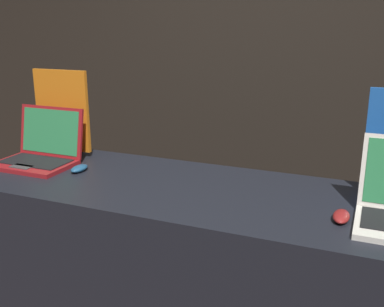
{
  "coord_description": "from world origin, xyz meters",
  "views": [
    {
      "loc": [
        0.68,
        -1.29,
        1.56
      ],
      "look_at": [
        0.0,
        0.35,
        1.05
      ],
      "focal_mm": 42.0,
      "sensor_mm": 36.0,
      "label": 1
    }
  ],
  "objects_px": {
    "mouse_front": "(79,168)",
    "promo_stand_front": "(62,115)",
    "mouse_back": "(341,216)",
    "laptop_front": "(40,151)"
  },
  "relations": [
    {
      "from": "mouse_front",
      "to": "mouse_back",
      "type": "xyz_separation_m",
      "value": [
        1.17,
        -0.1,
        0.0
      ]
    },
    {
      "from": "laptop_front",
      "to": "mouse_front",
      "type": "xyz_separation_m",
      "value": [
        0.25,
        -0.03,
        -0.05
      ]
    },
    {
      "from": "laptop_front",
      "to": "mouse_back",
      "type": "bearing_deg",
      "value": -5.4
    },
    {
      "from": "promo_stand_front",
      "to": "mouse_back",
      "type": "xyz_separation_m",
      "value": [
        1.43,
        -0.32,
        -0.19
      ]
    },
    {
      "from": "laptop_front",
      "to": "mouse_front",
      "type": "bearing_deg",
      "value": -7.67
    },
    {
      "from": "mouse_front",
      "to": "mouse_back",
      "type": "bearing_deg",
      "value": -4.91
    },
    {
      "from": "mouse_front",
      "to": "promo_stand_front",
      "type": "bearing_deg",
      "value": 138.49
    },
    {
      "from": "laptop_front",
      "to": "mouse_back",
      "type": "height_order",
      "value": "laptop_front"
    },
    {
      "from": "mouse_front",
      "to": "promo_stand_front",
      "type": "distance_m",
      "value": 0.39
    },
    {
      "from": "laptop_front",
      "to": "promo_stand_front",
      "type": "bearing_deg",
      "value": 90.0
    }
  ]
}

